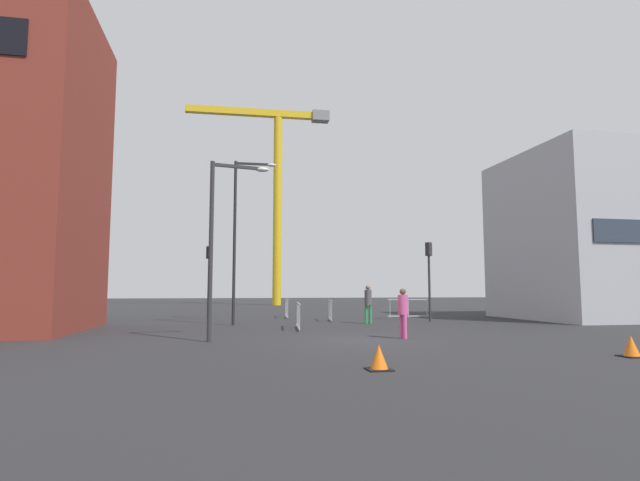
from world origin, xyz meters
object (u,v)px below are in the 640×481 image
object	(u,v)px
traffic_light_median	(209,270)
traffic_cone_striped	(631,347)
streetlamp_tall	(240,227)
pedestrian_waiting	(368,301)
construction_crane	(275,174)
streetlamp_short	(220,231)
pedestrian_walking	(403,309)
traffic_cone_by_barrier	(379,358)
traffic_light_verge	(429,268)

from	to	relation	value
traffic_light_median	traffic_cone_striped	bearing A→B (deg)	-59.64
streetlamp_tall	traffic_light_median	world-z (taller)	streetlamp_tall
pedestrian_waiting	traffic_light_median	bearing A→B (deg)	144.20
construction_crane	streetlamp_short	bearing A→B (deg)	-98.42
traffic_light_median	pedestrian_walking	xyz separation A→B (m)	(6.75, -12.70, -1.75)
traffic_cone_by_barrier	pedestrian_walking	bearing A→B (deg)	65.48
streetlamp_tall	traffic_light_median	size ratio (longest dim) A/B	1.89
streetlamp_short	pedestrian_walking	world-z (taller)	streetlamp_short
streetlamp_tall	pedestrian_walking	world-z (taller)	streetlamp_tall
construction_crane	streetlamp_tall	size ratio (longest dim) A/B	2.72
traffic_light_median	pedestrian_waiting	bearing A→B (deg)	-35.80
pedestrian_walking	pedestrian_waiting	world-z (taller)	pedestrian_waiting
traffic_light_verge	traffic_cone_by_barrier	size ratio (longest dim) A/B	7.95
traffic_cone_by_barrier	traffic_cone_striped	distance (m)	6.65
construction_crane	traffic_light_verge	distance (m)	29.92
pedestrian_walking	traffic_cone_by_barrier	bearing A→B (deg)	-114.52
construction_crane	pedestrian_waiting	world-z (taller)	construction_crane
traffic_light_verge	pedestrian_waiting	size ratio (longest dim) A/B	2.20
streetlamp_tall	construction_crane	bearing A→B (deg)	81.12
streetlamp_tall	pedestrian_waiting	world-z (taller)	streetlamp_tall
streetlamp_short	traffic_light_median	world-z (taller)	streetlamp_short
traffic_cone_striped	traffic_cone_by_barrier	bearing A→B (deg)	-173.70
pedestrian_walking	traffic_light_median	bearing A→B (deg)	117.98
construction_crane	streetlamp_tall	world-z (taller)	construction_crane
traffic_light_verge	pedestrian_walking	world-z (taller)	traffic_light_verge
traffic_light_verge	pedestrian_waiting	distance (m)	4.09
traffic_cone_striped	streetlamp_tall	bearing A→B (deg)	125.57
traffic_light_verge	pedestrian_walking	bearing A→B (deg)	-118.58
traffic_light_verge	pedestrian_waiting	xyz separation A→B (m)	(-3.59, -1.05, -1.64)
streetlamp_short	traffic_cone_by_barrier	size ratio (longest dim) A/B	11.25
streetlamp_tall	streetlamp_short	distance (m)	7.25
pedestrian_walking	traffic_cone_striped	bearing A→B (deg)	-54.45
streetlamp_short	traffic_cone_by_barrier	distance (m)	7.79
construction_crane	traffic_cone_striped	xyz separation A→B (m)	(4.65, -40.91, -13.49)
construction_crane	streetlamp_short	size ratio (longest dim) A/B	3.62
streetlamp_short	traffic_light_verge	bearing A→B (deg)	37.42
construction_crane	traffic_cone_striped	size ratio (longest dim) A/B	40.20
traffic_light_verge	traffic_cone_striped	world-z (taller)	traffic_light_verge
pedestrian_walking	traffic_cone_striped	xyz separation A→B (m)	(3.83, -5.36, -0.73)
traffic_light_median	streetlamp_tall	bearing A→B (deg)	-74.29
streetlamp_short	traffic_cone_striped	xyz separation A→B (m)	(9.88, -5.53, -3.26)
streetlamp_tall	traffic_cone_striped	xyz separation A→B (m)	(9.06, -12.67, -4.26)
pedestrian_walking	pedestrian_waiting	bearing A→B (deg)	82.90
traffic_light_verge	streetlamp_tall	bearing A→B (deg)	-174.54
pedestrian_waiting	traffic_cone_by_barrier	world-z (taller)	pedestrian_waiting
pedestrian_waiting	traffic_cone_by_barrier	xyz separation A→B (m)	(-3.67, -13.28, -0.85)
traffic_light_median	pedestrian_walking	world-z (taller)	traffic_light_median
traffic_cone_by_barrier	traffic_cone_striped	world-z (taller)	traffic_cone_striped
construction_crane	traffic_light_verge	xyz separation A→B (m)	(5.31, -27.31, -11.01)
traffic_light_verge	pedestrian_waiting	world-z (taller)	traffic_light_verge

